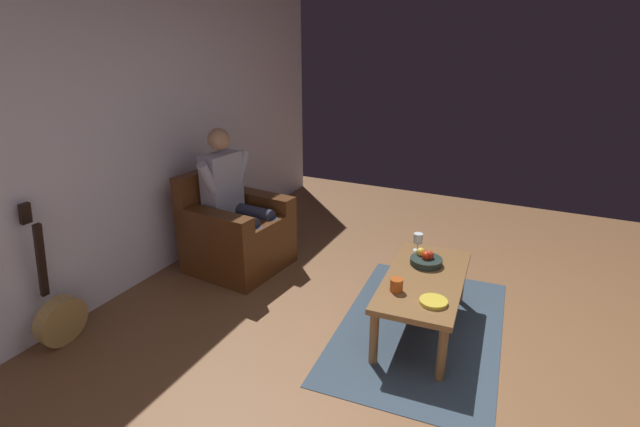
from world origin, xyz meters
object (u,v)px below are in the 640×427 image
person_seated (233,197)px  wine_glass_near (418,239)px  fruit_bowl (426,260)px  decorative_dish (433,302)px  coffee_table (424,285)px  candle_jar (396,285)px  armchair (235,233)px  guitar (59,315)px

person_seated → wine_glass_near: bearing=100.8°
fruit_bowl → decorative_dish: size_ratio=1.32×
coffee_table → wine_glass_near: size_ratio=7.74×
fruit_bowl → candle_jar: bearing=-9.7°
armchair → person_seated: size_ratio=0.70×
candle_jar → fruit_bowl: bearing=170.3°
person_seated → guitar: person_seated is taller
coffee_table → candle_jar: (0.27, -0.13, 0.10)m
armchair → coffee_table: (0.26, 1.81, 0.04)m
wine_glass_near → coffee_table: bearing=21.4°
wine_glass_near → candle_jar: 0.68m
coffee_table → fruit_bowl: fruit_bowl is taller
coffee_table → wine_glass_near: bearing=-158.6°
armchair → person_seated: person_seated is taller
person_seated → fruit_bowl: person_seated is taller
wine_glass_near → fruit_bowl: size_ratio=0.62×
decorative_dish → candle_jar: size_ratio=2.02×
coffee_table → wine_glass_near: (-0.42, -0.16, 0.16)m
armchair → decorative_dish: size_ratio=4.99×
coffee_table → decorative_dish: bearing=23.4°
coffee_table → wine_glass_near: wine_glass_near is taller
fruit_bowl → decorative_dish: bearing=18.9°
armchair → fruit_bowl: size_ratio=3.78×
coffee_table → guitar: 2.56m
decorative_dish → guitar: bearing=-68.2°
person_seated → coffee_table: person_seated is taller
person_seated → candle_jar: 1.77m
person_seated → candle_jar: bearing=78.0°
armchair → wine_glass_near: bearing=100.8°
guitar → candle_jar: 2.33m
guitar → armchair: bearing=164.9°
wine_glass_near → candle_jar: bearing=3.1°
wine_glass_near → decorative_dish: size_ratio=0.82×
armchair → coffee_table: 1.83m
coffee_table → fruit_bowl: size_ratio=4.80×
person_seated → wine_glass_near: 1.66m
person_seated → guitar: size_ratio=1.24×
guitar → wine_glass_near: (-1.67, 2.06, 0.30)m
armchair → wine_glass_near: (-0.15, 1.65, 0.20)m
coffee_table → fruit_bowl: 0.24m
armchair → candle_jar: size_ratio=10.08×
armchair → decorative_dish: (0.58, 1.95, 0.11)m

